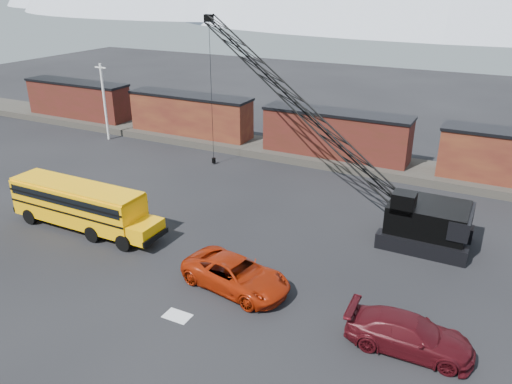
# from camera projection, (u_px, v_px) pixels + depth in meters

# --- Properties ---
(ground) EXTENTS (160.00, 160.00, 0.00)m
(ground) POSITION_uv_depth(u_px,v_px,m) (210.00, 276.00, 28.94)
(ground) COLOR black
(ground) RESTS_ON ground
(gravel_berm) EXTENTS (120.00, 5.00, 0.70)m
(gravel_berm) POSITION_uv_depth(u_px,v_px,m) (334.00, 159.00, 46.83)
(gravel_berm) COLOR #423D36
(gravel_berm) RESTS_ON ground
(boxcar_west_far) EXTENTS (13.70, 3.10, 4.17)m
(boxcar_west_far) POSITION_uv_depth(u_px,v_px,m) (78.00, 99.00, 59.25)
(boxcar_west_far) COLOR #4D1815
(boxcar_west_far) RESTS_ON gravel_berm
(boxcar_west_near) EXTENTS (13.70, 3.10, 4.17)m
(boxcar_west_near) POSITION_uv_depth(u_px,v_px,m) (191.00, 114.00, 52.57)
(boxcar_west_near) COLOR #451613
(boxcar_west_near) RESTS_ON gravel_berm
(boxcar_mid) EXTENTS (13.70, 3.10, 4.17)m
(boxcar_mid) POSITION_uv_depth(u_px,v_px,m) (336.00, 134.00, 45.89)
(boxcar_mid) COLOR #4D1815
(boxcar_mid) RESTS_ON gravel_berm
(utility_pole) EXTENTS (1.40, 0.24, 8.00)m
(utility_pole) POSITION_uv_depth(u_px,v_px,m) (104.00, 101.00, 52.09)
(utility_pole) COLOR silver
(utility_pole) RESTS_ON ground
(snow_patch) EXTENTS (1.40, 0.90, 0.02)m
(snow_patch) POSITION_uv_depth(u_px,v_px,m) (177.00, 316.00, 25.45)
(snow_patch) COLOR silver
(snow_patch) RESTS_ON ground
(school_bus) EXTENTS (11.65, 2.65, 3.19)m
(school_bus) POSITION_uv_depth(u_px,v_px,m) (82.00, 205.00, 33.73)
(school_bus) COLOR #FFAD05
(school_bus) RESTS_ON ground
(red_pickup) EXTENTS (6.69, 3.93, 1.75)m
(red_pickup) POSITION_uv_depth(u_px,v_px,m) (236.00, 274.00, 27.45)
(red_pickup) COLOR #9F2107
(red_pickup) RESTS_ON ground
(maroon_suv) EXTENTS (5.88, 2.56, 1.68)m
(maroon_suv) POSITION_uv_depth(u_px,v_px,m) (409.00, 334.00, 22.87)
(maroon_suv) COLOR #420B11
(maroon_suv) RESTS_ON ground
(crawler_crane) EXTENTS (23.42, 9.36, 13.39)m
(crawler_crane) POSITION_uv_depth(u_px,v_px,m) (295.00, 101.00, 36.88)
(crawler_crane) COLOR black
(crawler_crane) RESTS_ON ground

